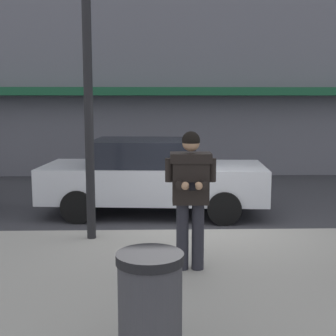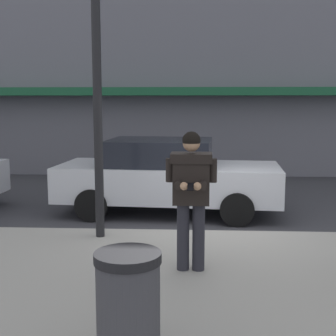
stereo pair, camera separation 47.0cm
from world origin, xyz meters
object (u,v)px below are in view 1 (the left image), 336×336
(man_texting_on_phone, at_px, (191,186))
(parked_sedan_mid, at_px, (152,176))
(street_lamp_post, at_px, (87,46))
(trash_bin, at_px, (150,311))

(man_texting_on_phone, bearing_deg, parked_sedan_mid, 98.00)
(street_lamp_post, distance_m, trash_bin, 4.59)
(street_lamp_post, height_order, trash_bin, street_lamp_post)
(parked_sedan_mid, height_order, trash_bin, parked_sedan_mid)
(street_lamp_post, bearing_deg, parked_sedan_mid, 66.72)
(street_lamp_post, bearing_deg, man_texting_on_phone, -44.57)
(man_texting_on_phone, xyz_separation_m, trash_bin, (-0.50, -2.27, -0.62))
(parked_sedan_mid, bearing_deg, man_texting_on_phone, -82.00)
(man_texting_on_phone, bearing_deg, street_lamp_post, 135.43)
(street_lamp_post, bearing_deg, trash_bin, -75.29)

